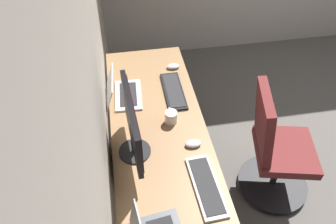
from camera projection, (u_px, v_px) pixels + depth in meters
wall_back at (85, 65)px, 1.74m from camera, size 4.47×0.10×2.60m
desk at (161, 144)px, 2.18m from camera, size 2.02×0.64×0.73m
drawer_pedestal at (159, 177)px, 2.36m from camera, size 0.40×0.51×0.69m
monitor_primary at (132, 124)px, 1.87m from camera, size 0.57×0.20×0.43m
laptop_leftmost at (121, 92)px, 2.38m from camera, size 0.35×0.27×0.19m
keyboard_main at (206, 186)px, 1.86m from camera, size 0.43×0.16×0.02m
keyboard_spare at (173, 91)px, 2.44m from camera, size 0.42×0.14×0.02m
mouse_main at (173, 66)px, 2.65m from camera, size 0.06×0.10×0.03m
mouse_spare at (193, 144)px, 2.07m from camera, size 0.06×0.10×0.03m
coffee_mug at (171, 117)px, 2.20m from camera, size 0.12×0.08×0.09m
office_chair at (275, 151)px, 2.40m from camera, size 0.56×0.59×0.97m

